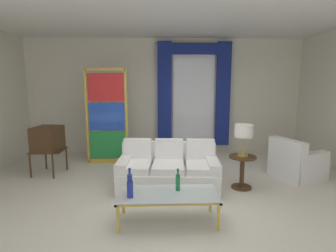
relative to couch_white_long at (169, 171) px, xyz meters
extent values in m
plane|color=silver|center=(0.02, -0.40, -0.30)|extent=(16.00, 16.00, 0.00)
cube|color=silver|center=(0.02, 2.66, 1.20)|extent=(8.00, 0.12, 3.00)
cube|color=white|center=(0.02, 0.40, 2.72)|extent=(8.00, 7.60, 0.04)
cube|color=white|center=(0.76, 2.58, 1.25)|extent=(1.10, 0.02, 2.50)
cylinder|color=gold|center=(0.76, 2.50, 2.56)|extent=(2.00, 0.04, 0.04)
cube|color=navy|center=(-0.01, 2.48, 1.25)|extent=(0.36, 0.12, 2.70)
cube|color=navy|center=(1.53, 2.48, 1.25)|extent=(0.36, 0.12, 2.70)
cube|color=navy|center=(0.76, 2.48, 2.42)|extent=(1.80, 0.10, 0.28)
cube|color=white|center=(-0.01, -0.09, -0.11)|extent=(1.80, 1.02, 0.38)
cube|color=white|center=(0.02, 0.28, 0.09)|extent=(1.75, 0.32, 0.78)
cube|color=white|center=(0.77, -0.15, -0.02)|extent=(0.26, 0.87, 0.56)
cube|color=white|center=(-0.78, -0.03, -0.02)|extent=(0.26, 0.87, 0.56)
cube|color=white|center=(0.57, -0.18, 0.14)|extent=(0.58, 0.77, 0.12)
cube|color=white|center=(0.59, 0.14, 0.36)|extent=(0.52, 0.18, 0.40)
cube|color=white|center=(-0.01, -0.14, 0.14)|extent=(0.58, 0.77, 0.12)
cube|color=white|center=(0.01, 0.18, 0.36)|extent=(0.52, 0.18, 0.40)
cube|color=white|center=(-0.59, -0.10, 0.14)|extent=(0.58, 0.77, 0.12)
cube|color=white|center=(-0.57, 0.22, 0.36)|extent=(0.52, 0.18, 0.40)
cube|color=silver|center=(-0.06, -1.25, 0.10)|extent=(1.37, 0.63, 0.02)
cube|color=gold|center=(-0.06, -0.96, 0.08)|extent=(1.37, 0.04, 0.03)
cube|color=gold|center=(-0.06, -1.54, 0.08)|extent=(1.37, 0.04, 0.03)
cube|color=gold|center=(-0.72, -1.25, 0.08)|extent=(0.04, 0.63, 0.03)
cube|color=gold|center=(0.60, -1.25, 0.08)|extent=(0.04, 0.63, 0.03)
cylinder|color=gold|center=(-0.70, -0.98, -0.11)|extent=(0.04, 0.04, 0.38)
cylinder|color=gold|center=(0.58, -0.98, -0.11)|extent=(0.04, 0.04, 0.38)
cylinder|color=gold|center=(-0.70, -1.52, -0.11)|extent=(0.04, 0.04, 0.38)
cylinder|color=gold|center=(0.58, -1.52, -0.11)|extent=(0.04, 0.04, 0.38)
cylinder|color=navy|center=(-0.56, -1.36, 0.21)|extent=(0.08, 0.08, 0.22)
cylinder|color=navy|center=(-0.56, -1.36, 0.35)|extent=(0.04, 0.04, 0.06)
sphere|color=navy|center=(-0.56, -1.36, 0.40)|extent=(0.05, 0.05, 0.05)
cylinder|color=navy|center=(-0.58, -1.20, 0.23)|extent=(0.07, 0.07, 0.25)
cylinder|color=navy|center=(-0.58, -1.20, 0.39)|extent=(0.03, 0.03, 0.06)
sphere|color=navy|center=(-0.58, -1.20, 0.44)|extent=(0.04, 0.04, 0.04)
cylinder|color=#196B3D|center=(0.08, -1.15, 0.22)|extent=(0.06, 0.06, 0.22)
cylinder|color=#196B3D|center=(0.08, -1.15, 0.36)|extent=(0.03, 0.03, 0.06)
sphere|color=#196B3D|center=(0.08, -1.15, 0.40)|extent=(0.04, 0.04, 0.04)
cube|color=#472D19|center=(-2.45, 0.84, 0.20)|extent=(0.62, 0.54, 0.03)
cylinder|color=#472D19|center=(-2.73, 0.60, -0.05)|extent=(0.04, 0.04, 0.50)
cylinder|color=#472D19|center=(-2.64, 1.15, -0.05)|extent=(0.04, 0.04, 0.50)
cylinder|color=#472D19|center=(-2.26, 0.52, -0.05)|extent=(0.04, 0.04, 0.50)
cylinder|color=#472D19|center=(-2.17, 1.08, -0.05)|extent=(0.04, 0.04, 0.50)
cube|color=#472D19|center=(-2.45, 0.84, 0.45)|extent=(0.56, 0.63, 0.48)
cube|color=black|center=(-2.68, 0.88, 0.47)|extent=(0.08, 0.39, 0.30)
cylinder|color=gold|center=(-2.70, 0.80, 0.28)|extent=(0.02, 0.04, 0.04)
cylinder|color=gold|center=(-2.67, 0.96, 0.28)|extent=(0.02, 0.04, 0.04)
cylinder|color=silver|center=(-2.45, 0.84, 0.87)|extent=(0.03, 0.13, 0.34)
cylinder|color=silver|center=(-2.45, 0.84, 0.87)|extent=(0.03, 0.13, 0.34)
cube|color=white|center=(2.62, 0.45, -0.10)|extent=(1.04, 1.04, 0.40)
cube|color=white|center=(2.62, 0.45, 0.15)|extent=(0.89, 0.89, 0.10)
cube|color=white|center=(2.32, 0.33, 0.10)|extent=(0.48, 0.82, 0.80)
cube|color=white|center=(2.50, 0.75, -0.01)|extent=(0.75, 0.44, 0.58)
cube|color=white|center=(2.74, 0.15, -0.01)|extent=(0.75, 0.44, 0.58)
cube|color=gold|center=(-1.81, 1.57, 0.80)|extent=(0.05, 0.05, 2.20)
cube|color=gold|center=(-0.91, 1.57, 0.80)|extent=(0.05, 0.05, 2.20)
cube|color=gold|center=(-1.36, 1.57, 1.87)|extent=(0.90, 0.05, 0.06)
cube|color=gold|center=(-1.36, 1.57, -0.25)|extent=(0.90, 0.05, 0.10)
cube|color=#238E3D|center=(-1.36, 1.57, 0.13)|extent=(0.82, 0.02, 0.64)
cube|color=#1E47B7|center=(-1.36, 1.57, 0.80)|extent=(0.82, 0.02, 0.64)
cube|color=red|center=(-1.36, 1.57, 1.46)|extent=(0.82, 0.02, 0.64)
cylinder|color=beige|center=(-0.84, 1.31, -0.27)|extent=(0.16, 0.16, 0.06)
ellipsoid|color=#184F85|center=(-0.84, 1.31, -0.16)|extent=(0.18, 0.32, 0.20)
sphere|color=#184F85|center=(-0.84, 1.45, -0.05)|extent=(0.09, 0.09, 0.09)
cone|color=gold|center=(-0.84, 1.51, -0.05)|extent=(0.02, 0.04, 0.02)
cone|color=#1B7E49|center=(-0.84, 1.13, -0.06)|extent=(0.44, 0.40, 0.50)
cylinder|color=#472D19|center=(1.32, -0.09, 0.28)|extent=(0.48, 0.48, 0.03)
cylinder|color=#472D19|center=(1.32, -0.09, -0.01)|extent=(0.08, 0.08, 0.55)
cylinder|color=#472D19|center=(1.32, -0.09, -0.29)|extent=(0.36, 0.36, 0.03)
cylinder|color=#B29338|center=(1.32, -0.09, 0.31)|extent=(0.18, 0.18, 0.04)
cylinder|color=#B29338|center=(1.32, -0.09, 0.51)|extent=(0.03, 0.03, 0.36)
cylinder|color=white|center=(1.32, -0.09, 0.75)|extent=(0.32, 0.32, 0.22)
camera|label=1|loc=(-0.19, -4.87, 1.64)|focal=30.02mm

